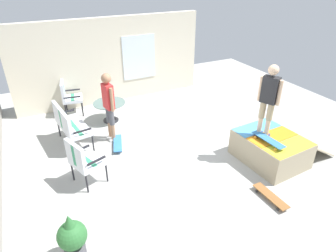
{
  "coord_description": "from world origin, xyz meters",
  "views": [
    {
      "loc": [
        -5.13,
        2.93,
        4.0
      ],
      "look_at": [
        0.21,
        0.28,
        0.7
      ],
      "focal_mm": 31.39,
      "sensor_mm": 36.0,
      "label": 1
    }
  ],
  "objects_px": {
    "person_skater": "(269,97)",
    "skateboard_by_bench": "(118,143)",
    "patio_bench": "(68,123)",
    "patio_chair_near_house": "(68,95)",
    "skateboard_spare": "(271,196)",
    "patio_chair_by_wall": "(82,159)",
    "potted_plant": "(73,238)",
    "person_watching": "(109,102)",
    "skate_ramp": "(271,148)",
    "skateboard_on_ramp": "(268,140)",
    "patio_table": "(110,108)"
  },
  "relations": [
    {
      "from": "person_skater",
      "to": "potted_plant",
      "type": "distance_m",
      "value": 4.52
    },
    {
      "from": "patio_bench",
      "to": "skateboard_on_ramp",
      "type": "height_order",
      "value": "patio_bench"
    },
    {
      "from": "person_watching",
      "to": "skateboard_by_bench",
      "type": "bearing_deg",
      "value": -177.24
    },
    {
      "from": "skateboard_on_ramp",
      "to": "skateboard_spare",
      "type": "bearing_deg",
      "value": 144.77
    },
    {
      "from": "patio_chair_by_wall",
      "to": "potted_plant",
      "type": "xyz_separation_m",
      "value": [
        -1.74,
        0.53,
        -0.15
      ]
    },
    {
      "from": "skate_ramp",
      "to": "patio_table",
      "type": "height_order",
      "value": "skate_ramp"
    },
    {
      "from": "person_skater",
      "to": "patio_bench",
      "type": "bearing_deg",
      "value": 55.53
    },
    {
      "from": "patio_chair_near_house",
      "to": "person_skater",
      "type": "xyz_separation_m",
      "value": [
        -4.39,
        -3.45,
        0.97
      ]
    },
    {
      "from": "person_skater",
      "to": "skateboard_on_ramp",
      "type": "xyz_separation_m",
      "value": [
        -0.29,
        0.1,
        -0.86
      ]
    },
    {
      "from": "patio_chair_by_wall",
      "to": "person_watching",
      "type": "relative_size",
      "value": 0.57
    },
    {
      "from": "skate_ramp",
      "to": "skateboard_on_ramp",
      "type": "height_order",
      "value": "skateboard_on_ramp"
    },
    {
      "from": "potted_plant",
      "to": "skateboard_spare",
      "type": "bearing_deg",
      "value": -95.28
    },
    {
      "from": "patio_bench",
      "to": "patio_chair_near_house",
      "type": "distance_m",
      "value": 1.83
    },
    {
      "from": "patio_chair_by_wall",
      "to": "skateboard_on_ramp",
      "type": "distance_m",
      "value": 3.88
    },
    {
      "from": "patio_table",
      "to": "potted_plant",
      "type": "relative_size",
      "value": 0.98
    },
    {
      "from": "skate_ramp",
      "to": "patio_chair_near_house",
      "type": "bearing_deg",
      "value": 39.27
    },
    {
      "from": "patio_bench",
      "to": "skateboard_on_ramp",
      "type": "distance_m",
      "value": 4.65
    },
    {
      "from": "person_watching",
      "to": "person_skater",
      "type": "bearing_deg",
      "value": -130.81
    },
    {
      "from": "patio_bench",
      "to": "patio_chair_by_wall",
      "type": "bearing_deg",
      "value": 179.32
    },
    {
      "from": "patio_bench",
      "to": "skateboard_spare",
      "type": "xyz_separation_m",
      "value": [
        -3.72,
        -3.06,
        -0.53
      ]
    },
    {
      "from": "skateboard_spare",
      "to": "patio_bench",
      "type": "bearing_deg",
      "value": 39.39
    },
    {
      "from": "potted_plant",
      "to": "person_watching",
      "type": "bearing_deg",
      "value": -25.72
    },
    {
      "from": "patio_bench",
      "to": "potted_plant",
      "type": "distance_m",
      "value": 3.44
    },
    {
      "from": "person_watching",
      "to": "potted_plant",
      "type": "bearing_deg",
      "value": 154.28
    },
    {
      "from": "skateboard_on_ramp",
      "to": "patio_table",
      "type": "bearing_deg",
      "value": 33.07
    },
    {
      "from": "person_watching",
      "to": "person_skater",
      "type": "xyz_separation_m",
      "value": [
        -2.39,
        -2.77,
        0.53
      ]
    },
    {
      "from": "patio_chair_by_wall",
      "to": "skate_ramp",
      "type": "bearing_deg",
      "value": -104.67
    },
    {
      "from": "patio_chair_by_wall",
      "to": "patio_table",
      "type": "bearing_deg",
      "value": -27.27
    },
    {
      "from": "patio_bench",
      "to": "patio_chair_by_wall",
      "type": "height_order",
      "value": "same"
    },
    {
      "from": "patio_bench",
      "to": "potted_plant",
      "type": "bearing_deg",
      "value": 170.8
    },
    {
      "from": "patio_bench",
      "to": "skateboard_spare",
      "type": "relative_size",
      "value": 1.63
    },
    {
      "from": "skate_ramp",
      "to": "patio_chair_by_wall",
      "type": "bearing_deg",
      "value": 75.33
    },
    {
      "from": "person_skater",
      "to": "skate_ramp",
      "type": "bearing_deg",
      "value": -117.55
    },
    {
      "from": "skate_ramp",
      "to": "skateboard_by_bench",
      "type": "relative_size",
      "value": 2.56
    },
    {
      "from": "skateboard_by_bench",
      "to": "skateboard_spare",
      "type": "relative_size",
      "value": 1.02
    },
    {
      "from": "skate_ramp",
      "to": "patio_chair_near_house",
      "type": "height_order",
      "value": "patio_chair_near_house"
    },
    {
      "from": "skate_ramp",
      "to": "skateboard_by_bench",
      "type": "height_order",
      "value": "skate_ramp"
    },
    {
      "from": "person_skater",
      "to": "skateboard_on_ramp",
      "type": "relative_size",
      "value": 2.01
    },
    {
      "from": "skateboard_spare",
      "to": "skateboard_on_ramp",
      "type": "height_order",
      "value": "skateboard_on_ramp"
    },
    {
      "from": "patio_chair_by_wall",
      "to": "skateboard_spare",
      "type": "bearing_deg",
      "value": -123.95
    },
    {
      "from": "patio_chair_near_house",
      "to": "patio_chair_by_wall",
      "type": "height_order",
      "value": "same"
    },
    {
      "from": "patio_bench",
      "to": "person_skater",
      "type": "bearing_deg",
      "value": -124.47
    },
    {
      "from": "patio_bench",
      "to": "skate_ramp",
      "type": "bearing_deg",
      "value": -124.09
    },
    {
      "from": "person_skater",
      "to": "skateboard_by_bench",
      "type": "height_order",
      "value": "person_skater"
    },
    {
      "from": "person_skater",
      "to": "patio_chair_by_wall",
      "type": "bearing_deg",
      "value": 76.2
    },
    {
      "from": "patio_table",
      "to": "skateboard_by_bench",
      "type": "height_order",
      "value": "patio_table"
    },
    {
      "from": "person_watching",
      "to": "skateboard_spare",
      "type": "relative_size",
      "value": 2.21
    },
    {
      "from": "skateboard_spare",
      "to": "patio_table",
      "type": "bearing_deg",
      "value": 21.6
    },
    {
      "from": "patio_chair_by_wall",
      "to": "skateboard_on_ramp",
      "type": "bearing_deg",
      "value": -108.29
    },
    {
      "from": "person_watching",
      "to": "skateboard_on_ramp",
      "type": "distance_m",
      "value": 3.79
    }
  ]
}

